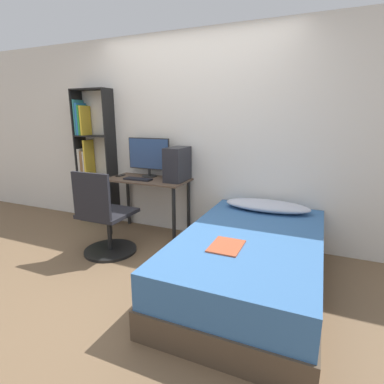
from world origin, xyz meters
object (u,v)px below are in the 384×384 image
at_px(bed, 250,261).
at_px(keyboard, 138,179).
at_px(office_chair, 105,223).
at_px(monitor, 149,155).
at_px(bookshelf, 91,165).
at_px(pc_tower, 177,164).

height_order(bed, keyboard, keyboard).
height_order(office_chair, monitor, monitor).
relative_size(bookshelf, keyboard, 5.24).
height_order(monitor, keyboard, monitor).
xyz_separation_m(bed, keyboard, (-1.58, 0.64, 0.50)).
xyz_separation_m(bookshelf, monitor, (0.98, 0.00, 0.19)).
relative_size(bookshelf, monitor, 3.12).
bearing_deg(keyboard, monitor, 87.13).
distance_m(bookshelf, bed, 2.76).
bearing_deg(monitor, pc_tower, -12.12).
xyz_separation_m(monitor, keyboard, (-0.01, -0.25, -0.27)).
bearing_deg(keyboard, bookshelf, 165.37).
bearing_deg(bookshelf, pc_tower, -3.86).
distance_m(bookshelf, pc_tower, 1.45).
xyz_separation_m(office_chair, monitor, (0.06, 0.86, 0.65)).
bearing_deg(pc_tower, monitor, 167.88).
relative_size(office_chair, bed, 0.48).
distance_m(office_chair, keyboard, 0.72).
relative_size(bookshelf, office_chair, 1.95).
bearing_deg(keyboard, pc_tower, 18.01).
bearing_deg(bookshelf, bed, -19.31).
xyz_separation_m(bookshelf, pc_tower, (1.44, -0.10, 0.12)).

